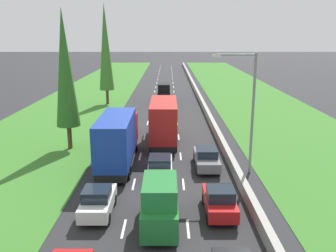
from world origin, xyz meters
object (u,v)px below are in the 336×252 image
at_px(red_hatchback_right_lane, 220,201).
at_px(white_hatchback_left_lane, 99,201).
at_px(green_van_centre_lane, 161,203).
at_px(orange_hatchback_centre_lane, 165,112).
at_px(white_sedan_centre_lane, 161,167).
at_px(blue_box_truck_left_lane, 119,139).
at_px(street_light_mast, 249,105).
at_px(poplar_tree_second, 66,69).
at_px(black_van_centre_lane, 165,92).
at_px(red_box_truck_centre_lane, 164,120).
at_px(grey_sedan_right_lane, 207,158).
at_px(poplar_tree_third, 106,47).
at_px(grey_hatchback_centre_lane, 163,103).

bearing_deg(red_hatchback_right_lane, white_hatchback_left_lane, -179.76).
distance_m(green_van_centre_lane, orange_hatchback_centre_lane, 26.28).
distance_m(white_sedan_centre_lane, blue_box_truck_left_lane, 4.54).
height_order(white_hatchback_left_lane, street_light_mast, street_light_mast).
bearing_deg(poplar_tree_second, orange_hatchback_centre_lane, 55.09).
bearing_deg(black_van_centre_lane, white_sedan_centre_lane, -89.93).
height_order(red_box_truck_centre_lane, grey_sedan_right_lane, red_box_truck_centre_lane).
xyz_separation_m(white_sedan_centre_lane, orange_hatchback_centre_lane, (0.15, 19.20, 0.02)).
bearing_deg(white_sedan_centre_lane, blue_box_truck_left_lane, 142.05).
relative_size(red_hatchback_right_lane, street_light_mast, 0.43).
relative_size(orange_hatchback_centre_lane, poplar_tree_third, 0.27).
height_order(red_hatchback_right_lane, black_van_centre_lane, black_van_centre_lane).
height_order(white_sedan_centre_lane, red_hatchback_right_lane, red_hatchback_right_lane).
xyz_separation_m(black_van_centre_lane, poplar_tree_third, (-8.43, -2.32, 6.93)).
xyz_separation_m(red_box_truck_centre_lane, poplar_tree_second, (-8.59, -2.13, 5.13)).
xyz_separation_m(white_hatchback_left_lane, street_light_mast, (9.97, 6.65, 4.40)).
xyz_separation_m(white_hatchback_left_lane, poplar_tree_third, (-4.96, 34.19, 7.50)).
distance_m(green_van_centre_lane, poplar_tree_second, 17.44).
relative_size(white_hatchback_left_lane, green_van_centre_lane, 0.80).
distance_m(white_sedan_centre_lane, poplar_tree_third, 30.73).
bearing_deg(red_box_truck_centre_lane, orange_hatchback_centre_lane, 90.08).
bearing_deg(red_hatchback_right_lane, poplar_tree_third, 109.43).
bearing_deg(grey_hatchback_centre_lane, red_hatchback_right_lane, -82.99).
bearing_deg(grey_hatchback_centre_lane, poplar_tree_second, -114.14).
distance_m(green_van_centre_lane, grey_hatchback_centre_lane, 32.34).
distance_m(red_box_truck_centre_lane, orange_hatchback_centre_lane, 10.25).
height_order(red_box_truck_centre_lane, black_van_centre_lane, red_box_truck_centre_lane).
xyz_separation_m(white_hatchback_left_lane, poplar_tree_second, (-4.92, 12.55, 6.47)).
height_order(blue_box_truck_left_lane, red_hatchback_right_lane, blue_box_truck_left_lane).
relative_size(white_sedan_centre_lane, orange_hatchback_centre_lane, 1.15).
xyz_separation_m(white_hatchback_left_lane, red_hatchback_right_lane, (7.09, 0.03, 0.00)).
height_order(white_sedan_centre_lane, red_box_truck_centre_lane, red_box_truck_centre_lane).
bearing_deg(orange_hatchback_centre_lane, white_hatchback_left_lane, -98.38).
relative_size(black_van_centre_lane, street_light_mast, 0.54).
bearing_deg(black_van_centre_lane, street_light_mast, -77.72).
bearing_deg(grey_hatchback_centre_lane, white_hatchback_left_lane, -96.10).
height_order(red_hatchback_right_lane, grey_hatchback_centre_lane, same).
bearing_deg(white_sedan_centre_lane, white_hatchback_left_lane, -121.94).
bearing_deg(white_hatchback_left_lane, blue_box_truck_left_lane, 89.29).
bearing_deg(grey_hatchback_centre_lane, grey_sedan_right_lane, -80.69).
relative_size(white_hatchback_left_lane, grey_sedan_right_lane, 0.87).
xyz_separation_m(blue_box_truck_left_lane, poplar_tree_second, (-5.02, 4.25, 5.13)).
distance_m(white_sedan_centre_lane, street_light_mast, 7.89).
height_order(orange_hatchback_centre_lane, poplar_tree_third, poplar_tree_third).
bearing_deg(poplar_tree_second, blue_box_truck_left_lane, -40.28).
bearing_deg(red_box_truck_centre_lane, grey_sedan_right_lane, -63.97).
bearing_deg(poplar_tree_second, poplar_tree_third, 90.11).
relative_size(white_sedan_centre_lane, grey_sedan_right_lane, 1.00).
xyz_separation_m(green_van_centre_lane, red_box_truck_centre_lane, (0.01, 16.12, 0.78)).
distance_m(green_van_centre_lane, white_sedan_centre_lane, 7.11).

